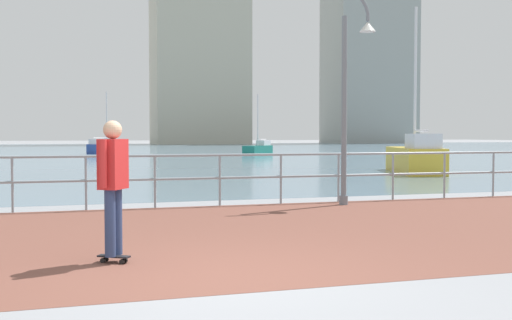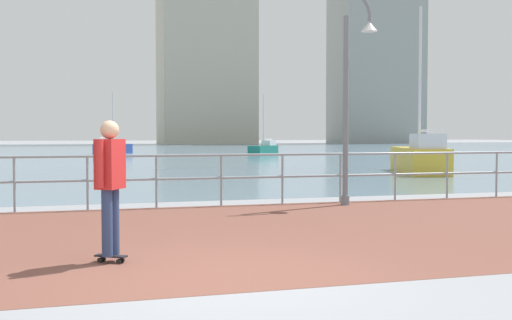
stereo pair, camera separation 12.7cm
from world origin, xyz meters
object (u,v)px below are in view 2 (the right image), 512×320
object	(u,v)px
lamppost	(353,86)
sailboat_yellow	(420,157)
sailboat_ivory	(264,149)
sailboat_white	(112,148)
skateboarder	(110,177)

from	to	relation	value
lamppost	sailboat_yellow	bearing A→B (deg)	52.19
sailboat_ivory	sailboat_yellow	distance (m)	22.55
sailboat_yellow	lamppost	bearing A→B (deg)	-127.81
lamppost	sailboat_yellow	size ratio (longest dim) A/B	0.71
sailboat_white	skateboarder	bearing A→B (deg)	-92.40
skateboarder	lamppost	bearing A→B (deg)	41.54
sailboat_ivory	sailboat_yellow	size ratio (longest dim) A/B	0.69
sailboat_white	sailboat_yellow	bearing A→B (deg)	-69.59
sailboat_white	sailboat_ivory	bearing A→B (deg)	-30.61
lamppost	sailboat_yellow	xyz separation A→B (m)	(7.23, 9.31, -1.97)
lamppost	sailboat_ivory	size ratio (longest dim) A/B	1.03
lamppost	sailboat_ivory	bearing A→B (deg)	76.94
lamppost	sailboat_ivory	world-z (taller)	lamppost
skateboarder	sailboat_white	distance (m)	43.17
skateboarder	sailboat_white	bearing A→B (deg)	87.60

